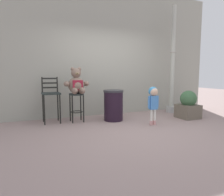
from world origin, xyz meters
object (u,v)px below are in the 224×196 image
bar_chair_empty (51,96)px  bar_stool_with_teddy (77,102)px  teddy_bear (77,84)px  planter_with_shrub (188,105)px  lamppost (172,70)px  trash_bin (113,105)px  child_walking (153,97)px

bar_chair_empty → bar_stool_with_teddy: bearing=-14.8°
teddy_bear → planter_with_shrub: teddy_bear is taller
lamppost → trash_bin: bearing=-170.7°
bar_stool_with_teddy → planter_with_shrub: bearing=-14.8°
bar_stool_with_teddy → planter_with_shrub: size_ratio=0.95×
child_walking → lamppost: lamppost is taller
child_walking → lamppost: bearing=-157.7°
trash_bin → planter_with_shrub: trash_bin is taller
trash_bin → planter_with_shrub: bearing=-15.1°
bar_chair_empty → teddy_bear: bearing=-17.7°
child_walking → trash_bin: child_walking is taller
lamppost → planter_with_shrub: (-0.14, -0.86, -0.94)m
child_walking → trash_bin: 1.05m
planter_with_shrub → bar_stool_with_teddy: bearing=165.2°
teddy_bear → bar_chair_empty: 0.68m
child_walking → bar_chair_empty: bar_chair_empty is taller
teddy_bear → bar_chair_empty: bearing=162.3°
teddy_bear → lamppost: lamppost is taller
child_walking → lamppost: 1.92m
bar_stool_with_teddy → teddy_bear: bearing=-90.0°
bar_stool_with_teddy → lamppost: 3.07m
teddy_bear → child_walking: 1.84m
teddy_bear → child_walking: (1.54, -0.97, -0.29)m
teddy_bear → trash_bin: bearing=-12.2°
trash_bin → planter_with_shrub: (1.94, -0.52, -0.05)m
teddy_bear → planter_with_shrub: bearing=-14.2°
lamppost → bar_stool_with_teddy: bearing=-177.8°
child_walking → lamppost: size_ratio=0.28×
teddy_bear → trash_bin: 1.05m
bar_stool_with_teddy → bar_chair_empty: size_ratio=0.64×
planter_with_shrub → child_walking: bearing=-168.7°
bar_stool_with_teddy → bar_chair_empty: 0.62m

